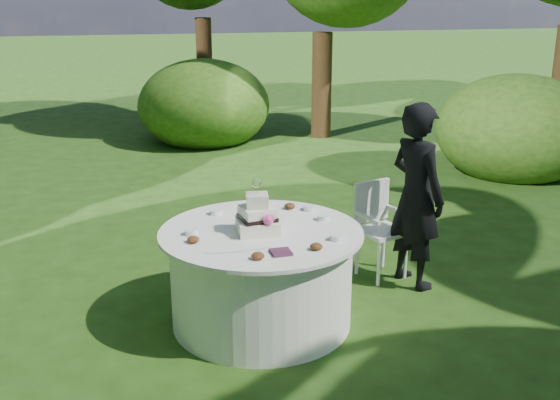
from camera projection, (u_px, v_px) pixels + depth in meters
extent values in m
plane|color=#213E11|center=(262.00, 321.00, 5.21)|extent=(80.00, 80.00, 0.00)
cube|color=#4C203D|center=(281.00, 252.00, 4.53)|extent=(0.14, 0.14, 0.02)
ellipsoid|color=white|center=(236.00, 250.00, 4.58)|extent=(0.48, 0.07, 0.01)
imported|color=black|center=(416.00, 196.00, 5.66)|extent=(0.54, 0.68, 1.64)
cylinder|color=white|center=(261.00, 279.00, 5.09)|extent=(1.40, 1.40, 0.74)
cylinder|color=silver|center=(261.00, 232.00, 4.98)|extent=(1.56, 1.56, 0.03)
cube|color=silver|center=(257.00, 226.00, 4.92)|extent=(0.32, 0.32, 0.10)
cube|color=white|center=(257.00, 213.00, 4.89)|extent=(0.26, 0.26, 0.10)
cube|color=white|center=(257.00, 201.00, 4.86)|extent=(0.19, 0.19, 0.10)
cube|color=black|center=(257.00, 218.00, 4.90)|extent=(0.28, 0.28, 0.03)
sphere|color=#EC45A7|center=(268.00, 220.00, 4.79)|extent=(0.08, 0.08, 0.08)
cylinder|color=silver|center=(257.00, 191.00, 4.84)|extent=(0.01, 0.01, 0.05)
torus|color=silver|center=(257.00, 183.00, 4.82)|extent=(0.08, 0.02, 0.07)
cube|color=white|center=(382.00, 231.00, 5.91)|extent=(0.48, 0.48, 0.04)
cube|color=white|center=(371.00, 201.00, 5.98)|extent=(0.38, 0.14, 0.38)
cylinder|color=white|center=(379.00, 264.00, 5.78)|extent=(0.03, 0.03, 0.42)
cylinder|color=white|center=(406.00, 257.00, 5.93)|extent=(0.03, 0.03, 0.42)
cylinder|color=white|center=(357.00, 253.00, 6.03)|extent=(0.03, 0.03, 0.42)
cylinder|color=white|center=(383.00, 246.00, 6.19)|extent=(0.03, 0.03, 0.42)
cube|color=white|center=(367.00, 218.00, 5.78)|extent=(0.13, 0.34, 0.03)
cube|color=silver|center=(399.00, 211.00, 5.96)|extent=(0.13, 0.34, 0.03)
cylinder|color=white|center=(216.00, 212.00, 5.33)|extent=(0.10, 0.10, 0.04)
cylinder|color=white|center=(323.00, 218.00, 5.20)|extent=(0.10, 0.10, 0.04)
cylinder|color=white|center=(336.00, 238.00, 4.77)|extent=(0.10, 0.10, 0.04)
cylinder|color=white|center=(309.00, 208.00, 5.43)|extent=(0.10, 0.10, 0.04)
cylinder|color=white|center=(191.00, 232.00, 4.88)|extent=(0.10, 0.10, 0.04)
ellipsoid|color=#562D16|center=(290.00, 206.00, 5.47)|extent=(0.09, 0.09, 0.05)
ellipsoid|color=#562D16|center=(193.00, 239.00, 4.72)|extent=(0.09, 0.09, 0.05)
ellipsoid|color=#562D16|center=(258.00, 256.00, 4.43)|extent=(0.09, 0.09, 0.05)
ellipsoid|color=#562D16|center=(316.00, 246.00, 4.59)|extent=(0.09, 0.09, 0.05)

